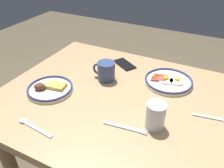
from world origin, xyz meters
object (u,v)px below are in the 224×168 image
(butter_knife, at_px, (219,119))
(cell_phone, at_px, (125,64))
(plate_near_main, at_px, (168,81))
(tea_spoon, at_px, (30,125))
(fork_near, at_px, (126,128))
(plate_center_pancakes, at_px, (49,88))
(coffee_mug, at_px, (106,71))
(drinking_glass, at_px, (155,117))

(butter_knife, bearing_deg, cell_phone, -25.40)
(plate_near_main, relative_size, tea_spoon, 1.34)
(fork_near, relative_size, butter_knife, 0.87)
(plate_center_pancakes, height_order, tea_spoon, plate_center_pancakes)
(plate_near_main, height_order, plate_center_pancakes, plate_center_pancakes)
(fork_near, bearing_deg, plate_near_main, -99.11)
(plate_center_pancakes, bearing_deg, tea_spoon, 112.05)
(plate_near_main, bearing_deg, butter_knife, 145.36)
(cell_phone, distance_m, tea_spoon, 0.66)
(plate_center_pancakes, distance_m, coffee_mug, 0.30)
(plate_center_pancakes, relative_size, butter_knife, 1.06)
(fork_near, distance_m, butter_knife, 0.40)
(fork_near, xyz_separation_m, tea_spoon, (0.35, 0.16, 0.00))
(butter_knife, bearing_deg, coffee_mug, -7.02)
(cell_phone, bearing_deg, drinking_glass, 159.12)
(cell_phone, height_order, butter_knife, cell_phone)
(plate_near_main, distance_m, tea_spoon, 0.70)
(coffee_mug, distance_m, cell_phone, 0.20)
(drinking_glass, distance_m, butter_knife, 0.28)
(cell_phone, height_order, fork_near, cell_phone)
(plate_center_pancakes, xyz_separation_m, drinking_glass, (-0.54, 0.01, 0.04))
(butter_knife, relative_size, tea_spoon, 1.15)
(coffee_mug, xyz_separation_m, drinking_glass, (-0.34, 0.23, -0.00))
(coffee_mug, xyz_separation_m, cell_phone, (-0.02, -0.19, -0.05))
(plate_center_pancakes, distance_m, drinking_glass, 0.54)
(plate_near_main, xyz_separation_m, cell_phone, (0.28, -0.08, -0.01))
(cell_phone, relative_size, tea_spoon, 0.78)
(butter_knife, height_order, tea_spoon, tea_spoon)
(fork_near, height_order, tea_spoon, tea_spoon)
(plate_near_main, height_order, coffee_mug, coffee_mug)
(tea_spoon, bearing_deg, butter_knife, -150.62)
(cell_phone, xyz_separation_m, tea_spoon, (0.13, 0.64, 0.00))
(plate_center_pancakes, bearing_deg, cell_phone, -118.52)
(plate_center_pancakes, xyz_separation_m, butter_knife, (-0.77, -0.15, -0.01))
(plate_center_pancakes, bearing_deg, drinking_glass, 179.33)
(coffee_mug, bearing_deg, cell_phone, -97.31)
(plate_near_main, xyz_separation_m, drinking_glass, (-0.03, 0.34, 0.04))
(plate_near_main, xyz_separation_m, plate_center_pancakes, (0.51, 0.34, 0.00))
(drinking_glass, relative_size, fork_near, 0.61)
(coffee_mug, distance_m, tea_spoon, 0.47)
(tea_spoon, bearing_deg, coffee_mug, -103.25)
(fork_near, xyz_separation_m, butter_knife, (-0.33, -0.22, -0.00))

